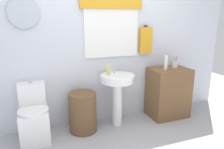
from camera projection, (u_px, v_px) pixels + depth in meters
name	position (u px, v px, depth m)	size (l,w,h in m)	color
back_wall	(99.00, 37.00, 3.09)	(4.40, 0.18, 2.60)	silver
toilet	(34.00, 118.00, 2.78)	(0.38, 0.51, 0.76)	white
laundry_hamper	(83.00, 112.00, 2.97)	(0.39, 0.39, 0.57)	brown
pedestal_sink	(117.00, 88.00, 3.07)	(0.49, 0.49, 0.78)	white
faucet	(114.00, 70.00, 3.11)	(0.03, 0.03, 0.10)	silver
wooden_cabinet	(168.00, 93.00, 3.42)	(0.61, 0.44, 0.80)	brown
soap_bottle	(108.00, 70.00, 3.00)	(0.05, 0.05, 0.16)	#DBD166
lotion_bottle	(166.00, 63.00, 3.21)	(0.05, 0.05, 0.22)	white
toothbrush_cup	(175.00, 64.00, 3.35)	(0.08, 0.08, 0.19)	silver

